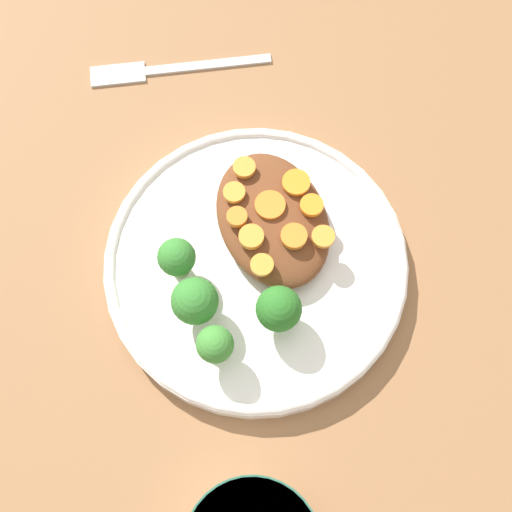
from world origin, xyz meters
name	(u,v)px	position (x,y,z in m)	size (l,w,h in m)	color
ground_plane	(256,269)	(0.00, 0.00, 0.00)	(4.00, 4.00, 0.00)	#8C603D
plate	(256,264)	(0.00, 0.00, 0.01)	(0.28, 0.28, 0.02)	white
stew_mound	(273,219)	(-0.03, 0.03, 0.03)	(0.14, 0.10, 0.03)	brown
broccoli_floret_0	(195,301)	(0.03, -0.06, 0.05)	(0.04, 0.04, 0.05)	#7FA85B
broccoli_floret_1	(274,311)	(0.06, 0.00, 0.05)	(0.04, 0.04, 0.05)	#7FA85B
broccoli_floret_2	(215,345)	(0.07, -0.06, 0.05)	(0.03, 0.03, 0.05)	#759E51
broccoli_floret_3	(177,258)	(-0.02, -0.07, 0.05)	(0.03, 0.03, 0.05)	#759E51
carrot_slice_0	(270,205)	(-0.04, 0.03, 0.05)	(0.03, 0.03, 0.00)	orange
carrot_slice_1	(237,191)	(-0.06, 0.00, 0.05)	(0.02, 0.02, 0.00)	orange
carrot_slice_2	(260,266)	(0.02, 0.00, 0.05)	(0.02, 0.02, 0.00)	orange
carrot_slice_3	(296,241)	(0.00, 0.04, 0.05)	(0.02, 0.02, 0.01)	orange
carrot_slice_4	(296,182)	(-0.05, 0.06, 0.05)	(0.03, 0.03, 0.00)	orange
carrot_slice_5	(312,205)	(-0.02, 0.06, 0.05)	(0.02, 0.02, 0.01)	orange
carrot_slice_6	(237,217)	(-0.03, -0.01, 0.05)	(0.02, 0.02, 0.01)	orange
carrot_slice_7	(323,237)	(0.01, 0.06, 0.05)	(0.02, 0.02, 0.01)	orange
carrot_slice_8	(251,237)	(-0.01, 0.00, 0.05)	(0.02, 0.02, 0.01)	orange
carrot_slice_9	(244,167)	(-0.08, 0.02, 0.05)	(0.02, 0.02, 0.00)	orange
fork	(162,69)	(-0.24, -0.02, 0.00)	(0.06, 0.19, 0.01)	#BBBBBB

